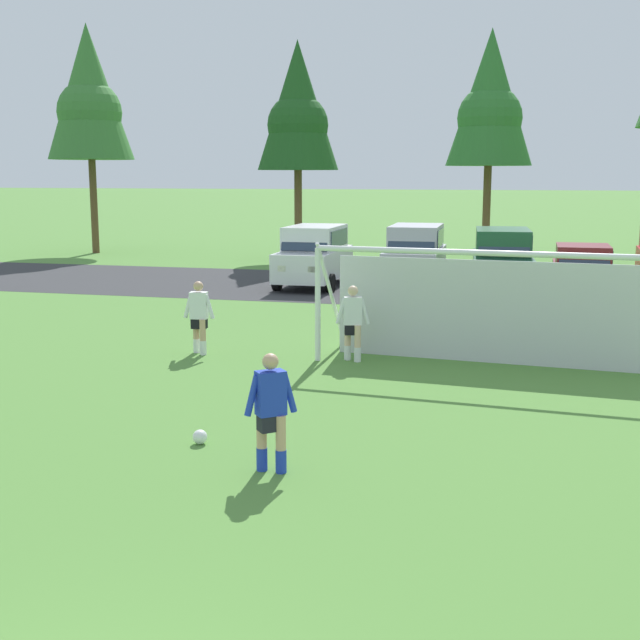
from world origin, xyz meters
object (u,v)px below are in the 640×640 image
Objects in this scene: soccer_ball at (200,437)px; player_striker_near at (353,323)px; soccer_goal at (495,305)px; parked_car_slot_center at (582,271)px; player_defender_far at (199,318)px; player_midfield_center at (271,413)px; parked_car_slot_center_left at (502,260)px; parked_car_slot_far_left at (314,255)px; parked_car_slot_left at (415,254)px.

player_striker_near is (1.04, 6.06, 0.71)m from soccer_ball.
parked_car_slot_center is at bearing 77.52° from soccer_goal.
soccer_ball is 6.45m from player_defender_far.
soccer_ball is 0.13× the size of player_defender_far.
player_midfield_center is at bearing -87.16° from player_striker_near.
soccer_ball is at bearing -67.66° from player_defender_far.
player_defender_far is at bearing -118.23° from parked_car_slot_center_left.
soccer_goal is at bearing -102.48° from parked_car_slot_center.
parked_car_slot_far_left reaches higher than player_midfield_center.
player_midfield_center is 0.35× the size of parked_car_slot_left.
player_striker_near is 11.76m from parked_car_slot_center_left.
parked_car_slot_center is at bearing 63.94° from player_striker_near.
player_defender_far is at bearing -88.09° from parked_car_slot_far_left.
soccer_goal is 3.03m from player_striker_near.
player_defender_far is 0.39× the size of parked_car_slot_center.
soccer_goal reaches higher than parked_car_slot_far_left.
parked_car_slot_center_left is at bearing 61.77° from player_defender_far.
soccer_ball is 0.05× the size of parked_car_slot_center_left.
soccer_goal is 12.98m from parked_car_slot_left.
parked_car_slot_center is at bearing 69.43° from soccer_ball.
player_striker_near is at bearing 92.84° from player_midfield_center.
player_midfield_center is at bearing -77.18° from parked_car_slot_far_left.
player_striker_near is at bearing 2.17° from player_defender_far.
player_midfield_center is (1.38, -0.85, 0.71)m from soccer_ball.
parked_car_slot_far_left is at bearing 91.91° from player_defender_far.
player_defender_far is at bearing -128.66° from parked_car_slot_center.
player_striker_near is 6.92m from player_midfield_center.
soccer_ball is 7.64m from soccer_goal.
parked_car_slot_center is at bearing 51.34° from player_defender_far.
parked_car_slot_far_left is 6.60m from parked_car_slot_center_left.
soccer_goal is (4.02, 6.39, 1.18)m from soccer_ball.
player_midfield_center is (0.34, -6.91, 0.00)m from player_striker_near.
soccer_goal is 11.11m from parked_car_slot_center_left.
parked_car_slot_left reaches higher than soccer_ball.
player_midfield_center is 18.43m from parked_car_slot_center.
soccer_goal is at bearing -74.93° from parked_car_slot_left.
player_striker_near is 0.39× the size of parked_car_slot_center.
parked_car_slot_far_left reaches higher than player_striker_near.
player_defender_far is (-3.48, -0.13, 0.00)m from player_striker_near.
player_midfield_center is at bearing -31.44° from soccer_ball.
player_striker_near is 12.87m from parked_car_slot_left.
parked_car_slot_left is (3.08, 13.00, 0.29)m from player_defender_far.
parked_car_slot_center_left is (-0.25, 11.10, -0.18)m from soccer_goal.
soccer_goal is at bearing 57.86° from soccer_ball.
player_striker_near is 12.07m from parked_car_slot_center.
parked_car_slot_center_left is (3.13, -1.43, 0.00)m from parked_car_slot_left.
parked_car_slot_center_left is (3.77, 17.50, 1.00)m from soccer_ball.
player_striker_near is at bearing -103.43° from parked_car_slot_center_left.
parked_car_slot_center is at bearing 74.39° from player_midfield_center.
soccer_goal is 4.61× the size of player_striker_near.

